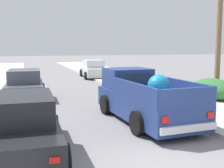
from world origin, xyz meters
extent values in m
cube|color=beige|center=(5.16, 12.00, 0.06)|extent=(5.11, 60.00, 0.12)
cube|color=silver|center=(-4.00, 12.00, 0.05)|extent=(0.16, 60.00, 0.10)
cube|color=silver|center=(4.00, 12.00, 0.05)|extent=(0.16, 60.00, 0.10)
cube|color=navy|center=(1.32, 4.17, 0.60)|extent=(2.18, 5.19, 0.80)
cube|color=navy|center=(1.24, 5.77, 1.40)|extent=(1.79, 1.59, 0.80)
cube|color=#283342|center=(1.28, 5.01, 1.42)|extent=(1.38, 0.13, 0.44)
cube|color=#283342|center=(1.20, 6.53, 1.42)|extent=(1.46, 0.14, 0.48)
cube|color=navy|center=(0.46, 3.27, 1.28)|extent=(0.27, 3.30, 0.56)
cube|color=navy|center=(2.27, 3.36, 1.28)|extent=(0.27, 3.30, 0.56)
cube|color=navy|center=(1.45, 1.67, 1.28)|extent=(1.88, 0.20, 0.56)
cube|color=silver|center=(1.46, 1.58, 0.44)|extent=(1.83, 0.21, 0.20)
cylinder|color=black|center=(0.26, 5.65, 0.38)|extent=(0.30, 0.77, 0.76)
cylinder|color=black|center=(2.22, 5.75, 0.38)|extent=(0.30, 0.77, 0.76)
cylinder|color=black|center=(0.42, 2.72, 0.38)|extent=(0.30, 0.77, 0.76)
cylinder|color=black|center=(2.37, 2.82, 0.38)|extent=(0.30, 0.77, 0.76)
cube|color=red|center=(0.71, 1.57, 0.74)|extent=(0.22, 0.05, 0.18)
cube|color=red|center=(2.20, 1.65, 0.74)|extent=(0.22, 0.05, 0.18)
sphere|color=#198CBF|center=(1.50, 3.51, 1.38)|extent=(0.76, 0.76, 0.76)
cube|color=black|center=(-2.96, 2.14, 0.54)|extent=(1.87, 4.25, 0.72)
cube|color=black|center=(-2.96, 2.04, 1.22)|extent=(1.58, 2.14, 0.64)
cube|color=#283342|center=(-2.93, 3.01, 1.20)|extent=(1.37, 0.12, 0.52)
cube|color=#283342|center=(-2.98, 1.07, 1.20)|extent=(1.34, 0.12, 0.50)
cylinder|color=black|center=(-2.02, 3.42, 0.32)|extent=(0.24, 0.65, 0.64)
cylinder|color=black|center=(-2.09, 0.82, 0.32)|extent=(0.24, 0.65, 0.64)
cube|color=white|center=(-3.52, 4.27, 0.61)|extent=(0.20, 0.05, 0.10)
cube|color=red|center=(-2.38, 0.02, 0.64)|extent=(0.20, 0.05, 0.12)
cube|color=white|center=(-2.28, 4.23, 0.61)|extent=(0.20, 0.05, 0.10)
cube|color=#474C56|center=(-2.78, 9.90, 0.54)|extent=(1.93, 4.27, 0.72)
cube|color=#474C56|center=(-2.78, 9.80, 1.22)|extent=(1.61, 2.16, 0.64)
cube|color=#283342|center=(-2.74, 10.76, 1.20)|extent=(1.37, 0.14, 0.52)
cube|color=#283342|center=(-2.82, 8.83, 1.20)|extent=(1.34, 0.14, 0.50)
cylinder|color=black|center=(-3.63, 11.23, 0.32)|extent=(0.25, 0.65, 0.64)
cylinder|color=black|center=(-1.82, 11.16, 0.32)|extent=(0.25, 0.65, 0.64)
cylinder|color=black|center=(-3.74, 8.63, 0.32)|extent=(0.25, 0.65, 0.64)
cylinder|color=black|center=(-1.93, 8.56, 0.32)|extent=(0.25, 0.65, 0.64)
cube|color=red|center=(-3.50, 7.81, 0.64)|extent=(0.20, 0.05, 0.12)
cube|color=white|center=(-3.31, 12.03, 0.61)|extent=(0.20, 0.05, 0.10)
cube|color=red|center=(-2.24, 7.76, 0.64)|extent=(0.20, 0.05, 0.12)
cube|color=white|center=(-2.08, 11.98, 0.61)|extent=(0.20, 0.05, 0.10)
cube|color=silver|center=(3.07, 18.75, 0.54)|extent=(1.99, 4.29, 0.72)
cube|color=silver|center=(3.08, 18.85, 1.22)|extent=(1.64, 2.18, 0.64)
cube|color=#283342|center=(3.02, 17.88, 1.20)|extent=(1.37, 0.16, 0.52)
cube|color=#283342|center=(3.13, 19.82, 1.20)|extent=(1.34, 0.16, 0.50)
cylinder|color=black|center=(3.90, 17.40, 0.32)|extent=(0.26, 0.65, 0.64)
cylinder|color=black|center=(2.10, 17.50, 0.32)|extent=(0.26, 0.65, 0.64)
cylinder|color=black|center=(4.05, 20.00, 0.32)|extent=(0.26, 0.65, 0.64)
cylinder|color=black|center=(2.25, 20.10, 0.32)|extent=(0.26, 0.65, 0.64)
cube|color=red|center=(3.82, 20.82, 0.64)|extent=(0.20, 0.05, 0.12)
cube|color=white|center=(3.57, 16.61, 0.61)|extent=(0.20, 0.05, 0.10)
cube|color=red|center=(2.56, 20.89, 0.64)|extent=(0.20, 0.05, 0.12)
cube|color=white|center=(2.34, 16.68, 0.61)|extent=(0.20, 0.05, 0.10)
cylinder|color=brown|center=(7.33, 7.92, 3.83)|extent=(0.29, 0.37, 7.66)
ellipsoid|color=#2D6B33|center=(6.24, 6.76, 0.55)|extent=(1.80, 2.80, 1.10)
camera|label=1|loc=(-2.87, -4.90, 2.68)|focal=44.83mm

